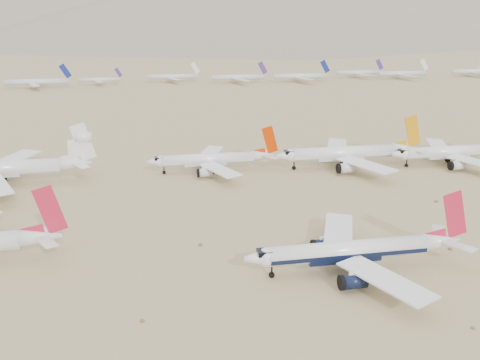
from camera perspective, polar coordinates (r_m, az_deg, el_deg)
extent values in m
plane|color=#927B55|center=(117.72, 11.68, -8.55)|extent=(7000.00, 7000.00, 0.00)
cylinder|color=white|center=(111.90, 11.42, -7.36)|extent=(33.82, 4.00, 4.00)
cube|color=black|center=(112.11, 11.41, -7.59)|extent=(33.15, 4.06, 0.90)
sphere|color=white|center=(106.95, 2.91, -8.23)|extent=(4.00, 4.00, 4.00)
cube|color=black|center=(106.35, 2.60, -7.72)|extent=(2.80, 2.60, 1.00)
cone|color=white|center=(120.93, 20.70, -6.10)|extent=(8.46, 4.00, 4.00)
cube|color=white|center=(103.59, 15.24, -10.21)|extent=(13.06, 20.58, 0.63)
cube|color=white|center=(118.63, 22.37, -6.50)|extent=(5.37, 7.02, 0.24)
cylinder|color=black|center=(105.49, 12.09, -10.53)|extent=(4.70, 2.88, 2.88)
cube|color=white|center=(123.14, 10.47, -5.28)|extent=(13.06, 20.58, 0.63)
cube|color=white|center=(124.60, 20.46, -5.12)|extent=(5.37, 7.02, 0.24)
cylinder|color=black|center=(119.31, 9.01, -6.92)|extent=(4.70, 2.88, 2.88)
cube|color=#BA1A37|center=(120.06, 21.96, -3.42)|extent=(6.41, 0.32, 10.56)
cylinder|color=black|center=(108.97, 3.40, -10.07)|extent=(1.20, 0.50, 1.20)
cylinder|color=black|center=(111.74, 12.53, -9.61)|extent=(1.68, 1.00, 1.68)
cylinder|color=black|center=(116.33, 11.44, -8.41)|extent=(1.68, 1.00, 1.68)
cone|color=white|center=(122.16, -20.45, -5.71)|extent=(8.75, 4.20, 4.20)
cube|color=white|center=(118.00, -19.95, -6.20)|extent=(5.56, 7.27, 0.25)
cube|color=white|center=(125.36, -19.43, -4.74)|extent=(5.56, 7.27, 0.25)
cube|color=#BA1A37|center=(119.60, -19.61, -2.99)|extent=(6.63, 0.34, 10.93)
cylinder|color=white|center=(199.01, 21.47, 2.84)|extent=(33.76, 4.09, 4.09)
cube|color=silver|center=(199.13, 21.45, 2.70)|extent=(33.08, 4.15, 0.92)
sphere|color=white|center=(190.60, 17.16, 2.68)|extent=(4.09, 4.09, 4.09)
cube|color=black|center=(190.04, 17.03, 3.00)|extent=(2.86, 2.66, 1.02)
cube|color=white|center=(191.08, 23.96, 1.74)|extent=(13.04, 20.55, 0.63)
cylinder|color=silver|center=(191.88, 22.21, 1.45)|extent=(4.69, 2.95, 2.95)
cube|color=white|center=(210.31, 20.36, 3.50)|extent=(13.04, 20.55, 0.63)
cylinder|color=silver|center=(205.51, 19.74, 2.73)|extent=(4.69, 2.95, 2.95)
cylinder|color=black|center=(192.11, 17.32, 1.51)|extent=(1.23, 0.51, 1.23)
cylinder|color=black|center=(198.38, 22.12, 1.57)|extent=(1.72, 1.02, 1.72)
cylinder|color=black|center=(203.01, 21.27, 2.01)|extent=(1.72, 1.02, 1.72)
cylinder|color=white|center=(185.43, 10.91, 2.87)|extent=(36.53, 4.44, 4.44)
cube|color=silver|center=(185.57, 10.90, 2.71)|extent=(35.80, 4.51, 1.00)
sphere|color=white|center=(179.55, 5.48, 2.63)|extent=(4.44, 4.44, 4.44)
cube|color=black|center=(179.05, 5.28, 3.00)|extent=(3.11, 2.89, 1.11)
cone|color=white|center=(194.76, 17.11, 3.21)|extent=(9.13, 4.44, 4.44)
cube|color=white|center=(175.31, 13.28, 1.61)|extent=(14.11, 22.23, 0.69)
cube|color=white|center=(191.89, 18.17, 3.08)|extent=(5.80, 7.58, 0.27)
cylinder|color=silver|center=(177.35, 11.31, 1.25)|extent=(5.07, 3.20, 3.20)
cube|color=white|center=(198.23, 10.30, 3.62)|extent=(14.11, 22.23, 0.69)
cube|color=white|center=(199.07, 17.02, 3.68)|extent=(5.80, 7.58, 0.27)
cylinder|color=silver|center=(193.56, 9.33, 2.73)|extent=(5.07, 3.20, 3.20)
cube|color=orange|center=(194.58, 17.94, 5.04)|extent=(6.92, 0.36, 11.41)
cylinder|color=black|center=(181.04, 5.77, 1.29)|extent=(1.33, 0.55, 1.33)
cylinder|color=black|center=(184.31, 11.63, 1.40)|extent=(1.86, 1.11, 1.86)
cylinder|color=black|center=(189.84, 10.92, 1.91)|extent=(1.86, 1.11, 1.86)
cylinder|color=white|center=(177.47, -3.48, 2.25)|extent=(30.84, 3.77, 3.77)
cube|color=silver|center=(177.59, -3.48, 2.10)|extent=(30.22, 3.83, 0.85)
sphere|color=white|center=(176.23, -8.46, 1.98)|extent=(3.77, 3.77, 3.77)
cube|color=black|center=(175.94, -8.66, 2.29)|extent=(2.64, 2.45, 0.94)
cone|color=white|center=(180.75, 2.52, 2.64)|extent=(7.71, 3.77, 3.77)
cube|color=white|center=(167.60, -2.17, 1.11)|extent=(11.91, 18.77, 0.58)
cube|color=white|center=(177.63, 3.26, 2.52)|extent=(4.90, 6.40, 0.23)
cylinder|color=silver|center=(170.62, -3.69, 0.79)|extent=(4.28, 2.71, 2.71)
cube|color=white|center=(188.36, -3.20, 2.95)|extent=(11.91, 18.77, 0.58)
cube|color=white|center=(184.32, 2.72, 3.08)|extent=(4.90, 6.40, 0.23)
cylinder|color=silver|center=(185.21, -4.31, 2.13)|extent=(4.28, 2.71, 2.71)
cube|color=#C42C00|center=(179.95, 3.21, 4.32)|extent=(5.84, 0.30, 9.63)
cylinder|color=black|center=(177.30, -8.10, 0.82)|extent=(1.13, 0.47, 1.13)
cylinder|color=black|center=(176.09, -2.93, 0.94)|extent=(1.58, 0.94, 1.58)
cylinder|color=black|center=(181.11, -3.17, 1.40)|extent=(1.58, 0.94, 1.58)
cone|color=white|center=(174.34, -17.10, 1.70)|extent=(9.83, 4.71, 4.71)
cube|color=white|center=(169.63, -16.61, 1.52)|extent=(6.24, 8.16, 0.28)
cube|color=white|center=(191.34, -23.01, 2.07)|extent=(15.19, 23.94, 0.73)
cube|color=white|center=(178.34, -16.37, 2.31)|extent=(6.24, 8.16, 0.28)
cube|color=white|center=(172.41, -16.39, 3.92)|extent=(7.46, 0.38, 12.28)
cylinder|color=white|center=(172.05, -16.35, 4.42)|extent=(4.92, 3.05, 3.05)
cylinder|color=black|center=(182.69, -23.93, 0.09)|extent=(1.98, 1.18, 1.98)
cylinder|color=silver|center=(401.64, -20.87, 9.76)|extent=(41.93, 4.14, 4.14)
cube|color=navy|center=(398.05, -18.14, 10.99)|extent=(8.35, 0.41, 10.52)
cube|color=silver|center=(391.10, -21.11, 9.46)|extent=(11.05, 19.30, 0.41)
cube|color=silver|center=(412.34, -20.62, 9.87)|extent=(11.05, 19.30, 0.41)
cylinder|color=silver|center=(406.54, -14.76, 10.31)|extent=(29.11, 2.88, 2.88)
cube|color=#45297B|center=(405.36, -12.85, 11.12)|extent=(5.80, 0.29, 7.30)
cube|color=silver|center=(399.12, -14.81, 10.12)|extent=(7.67, 13.40, 0.29)
cube|color=silver|center=(414.05, -14.70, 10.38)|extent=(7.67, 13.40, 0.29)
cylinder|color=silver|center=(412.52, -7.20, 10.89)|extent=(36.75, 3.63, 3.63)
cube|color=white|center=(413.39, -4.80, 11.83)|extent=(7.32, 0.36, 9.22)
cube|color=silver|center=(403.16, -7.10, 10.66)|extent=(9.68, 16.92, 0.36)
cube|color=silver|center=(422.01, -7.30, 10.96)|extent=(9.68, 16.92, 0.36)
cylinder|color=silver|center=(403.98, -0.18, 10.90)|extent=(39.23, 3.88, 3.88)
cube|color=#45297B|center=(407.12, 2.43, 11.87)|extent=(7.81, 0.39, 9.84)
cube|color=silver|center=(394.15, 0.10, 10.65)|extent=(10.33, 18.06, 0.39)
cube|color=silver|center=(413.96, -0.45, 10.98)|extent=(10.33, 18.06, 0.39)
cylinder|color=silver|center=(412.71, 6.45, 10.95)|extent=(40.89, 4.04, 4.04)
cube|color=navy|center=(418.11, 9.06, 11.87)|extent=(8.14, 0.40, 10.26)
cube|color=silver|center=(402.76, 6.90, 10.68)|extent=(10.77, 18.82, 0.40)
cube|color=silver|center=(422.83, 6.02, 11.04)|extent=(10.77, 18.82, 0.40)
cylinder|color=silver|center=(447.24, 12.55, 11.13)|extent=(36.79, 3.64, 3.64)
cube|color=#45297B|center=(453.75, 14.66, 11.85)|extent=(7.33, 0.36, 9.23)
cube|color=silver|center=(438.62, 13.04, 10.90)|extent=(9.69, 16.94, 0.36)
cube|color=silver|center=(456.01, 12.07, 11.20)|extent=(9.69, 16.94, 0.36)
cylinder|color=silver|center=(448.32, 16.89, 10.82)|extent=(39.03, 3.86, 3.86)
cube|color=white|center=(456.47, 19.05, 11.56)|extent=(7.77, 0.39, 9.79)
cube|color=silver|center=(439.51, 17.49, 10.57)|extent=(10.28, 17.97, 0.39)
cube|color=silver|center=(457.30, 16.30, 10.92)|extent=(10.28, 17.97, 0.39)
cylinder|color=silver|center=(483.81, 23.74, 10.56)|extent=(39.16, 3.87, 3.87)
cube|color=silver|center=(492.23, 23.07, 10.66)|extent=(10.32, 18.03, 0.39)
cone|color=slate|center=(1212.62, -1.92, 18.43)|extent=(1260.00, 1260.00, 140.00)
ellipsoid|color=brown|center=(96.60, -10.41, -14.51)|extent=(0.84, 0.84, 0.46)
ellipsoid|color=brown|center=(123.09, -4.23, -6.86)|extent=(0.98, 0.98, 0.54)
ellipsoid|color=brown|center=(101.28, 23.62, -14.22)|extent=(0.70, 0.70, 0.39)
ellipsoid|color=brown|center=(129.73, 21.50, -6.81)|extent=(0.84, 0.84, 0.46)
ellipsoid|color=brown|center=(159.67, 20.20, -2.12)|extent=(0.98, 0.98, 0.54)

